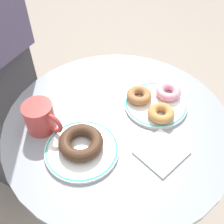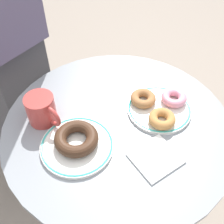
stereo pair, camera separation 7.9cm
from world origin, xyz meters
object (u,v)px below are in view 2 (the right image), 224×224
at_px(plate_left, 77,146).
at_px(donut_chocolate, 76,139).
at_px(cafe_table, 117,167).
at_px(plate_right, 159,109).
at_px(donut_cinnamon, 143,98).
at_px(donut_pink_frosted, 175,99).
at_px(paper_napkin, 156,158).
at_px(donut_old_fashioned, 162,119).
at_px(coffee_mug, 42,110).

height_order(plate_left, donut_chocolate, donut_chocolate).
xyz_separation_m(cafe_table, plate_left, (-0.14, -0.03, 0.25)).
bearing_deg(plate_left, donut_chocolate, 66.34).
distance_m(plate_right, donut_cinnamon, 0.06).
bearing_deg(donut_pink_frosted, donut_cinnamon, 153.94).
xyz_separation_m(plate_right, donut_pink_frosted, (0.06, 0.00, 0.02)).
bearing_deg(paper_napkin, donut_chocolate, 142.55).
bearing_deg(donut_old_fashioned, coffee_mug, 151.73).
relative_size(donut_chocolate, donut_pink_frosted, 1.54).
bearing_deg(donut_pink_frosted, donut_chocolate, -177.15).
height_order(donut_pink_frosted, donut_cinnamon, same).
bearing_deg(donut_old_fashioned, plate_right, 64.31).
distance_m(plate_left, donut_cinnamon, 0.25).
bearing_deg(paper_napkin, plate_right, 55.11).
relative_size(cafe_table, coffee_mug, 6.44).
distance_m(donut_chocolate, paper_napkin, 0.22).
relative_size(donut_cinnamon, donut_old_fashioned, 1.00).
bearing_deg(donut_old_fashioned, paper_napkin, -129.04).
relative_size(donut_old_fashioned, paper_napkin, 0.67).
distance_m(cafe_table, donut_cinnamon, 0.29).
xyz_separation_m(plate_right, donut_chocolate, (-0.27, -0.01, 0.02)).
bearing_deg(donut_cinnamon, plate_left, -164.92).
bearing_deg(donut_chocolate, plate_right, 2.86).
xyz_separation_m(plate_left, donut_old_fashioned, (0.25, -0.03, 0.02)).
bearing_deg(cafe_table, donut_chocolate, -171.28).
bearing_deg(coffee_mug, plate_right, -19.11).
xyz_separation_m(donut_old_fashioned, paper_napkin, (-0.08, -0.10, -0.02)).
xyz_separation_m(plate_left, donut_cinnamon, (0.24, 0.07, 0.02)).
bearing_deg(donut_old_fashioned, cafe_table, 153.39).
height_order(plate_right, donut_pink_frosted, donut_pink_frosted).
bearing_deg(donut_pink_frosted, paper_napkin, -136.64).
height_order(cafe_table, plate_left, plate_left).
bearing_deg(donut_chocolate, donut_cinnamon, 13.76).
bearing_deg(paper_napkin, donut_old_fashioned, 50.96).
distance_m(plate_left, donut_pink_frosted, 0.33).
height_order(plate_left, donut_old_fashioned, donut_old_fashioned).
height_order(donut_chocolate, paper_napkin, donut_chocolate).
bearing_deg(plate_left, donut_pink_frosted, 3.99).
xyz_separation_m(plate_right, paper_napkin, (-0.10, -0.15, -0.00)).
distance_m(plate_right, donut_pink_frosted, 0.06).
xyz_separation_m(plate_right, donut_cinnamon, (-0.03, 0.05, 0.02)).
height_order(paper_napkin, coffee_mug, coffee_mug).
xyz_separation_m(cafe_table, paper_napkin, (0.04, -0.15, 0.25)).
bearing_deg(plate_right, plate_left, -175.78).
relative_size(donut_cinnamon, paper_napkin, 0.67).
bearing_deg(donut_chocolate, donut_pink_frosted, 2.85).
bearing_deg(donut_cinnamon, donut_chocolate, -166.24).
distance_m(donut_pink_frosted, paper_napkin, 0.22).
relative_size(plate_left, donut_cinnamon, 2.56).
relative_size(plate_left, paper_napkin, 1.72).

